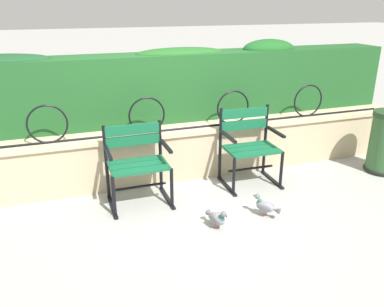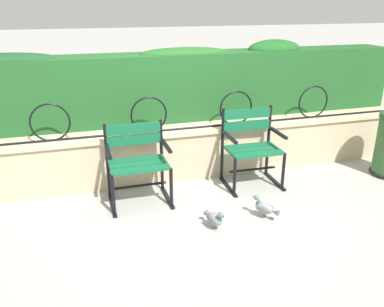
{
  "view_description": "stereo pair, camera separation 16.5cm",
  "coord_description": "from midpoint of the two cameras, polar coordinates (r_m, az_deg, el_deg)",
  "views": [
    {
      "loc": [
        -1.25,
        -3.52,
        2.03
      ],
      "look_at": [
        0.0,
        0.1,
        0.55
      ],
      "focal_mm": 36.91,
      "sensor_mm": 36.0,
      "label": 1
    },
    {
      "loc": [
        -1.09,
        -3.57,
        2.03
      ],
      "look_at": [
        0.0,
        0.1,
        0.55
      ],
      "focal_mm": 36.91,
      "sensor_mm": 36.0,
      "label": 2
    }
  ],
  "objects": [
    {
      "name": "park_chair_right",
      "position": [
        4.63,
        9.55,
        1.18
      ],
      "size": [
        0.64,
        0.54,
        0.89
      ],
      "color": "#145B38",
      "rests_on": "ground"
    },
    {
      "name": "ground_plane",
      "position": [
        4.25,
        1.49,
        -7.39
      ],
      "size": [
        60.0,
        60.0,
        0.0
      ],
      "primitive_type": "plane",
      "color": "#9E9E99"
    },
    {
      "name": "pigeon_far_side",
      "position": [
        3.8,
        4.57,
        -9.3
      ],
      "size": [
        0.15,
        0.29,
        0.22
      ],
      "color": "gray",
      "rests_on": "ground"
    },
    {
      "name": "park_chair_left",
      "position": [
        4.2,
        -6.8,
        -0.99
      ],
      "size": [
        0.64,
        0.52,
        0.83
      ],
      "color": "#145B38",
      "rests_on": "ground"
    },
    {
      "name": "iron_arch_fence",
      "position": [
        4.51,
        -4.53,
        5.25
      ],
      "size": [
        5.77,
        0.02,
        0.42
      ],
      "color": "black",
      "rests_on": "stone_wall"
    },
    {
      "name": "stone_wall",
      "position": [
        4.79,
        -1.32,
        0.17
      ],
      "size": [
        6.28,
        0.41,
        0.62
      ],
      "color": "tan",
      "rests_on": "ground"
    },
    {
      "name": "hedge_row",
      "position": [
        4.98,
        -2.65,
        9.94
      ],
      "size": [
        6.16,
        0.5,
        0.95
      ],
      "color": "#1E5123",
      "rests_on": "stone_wall"
    },
    {
      "name": "pigeon_near_chairs",
      "position": [
        4.04,
        11.62,
        -7.69
      ],
      "size": [
        0.21,
        0.25,
        0.22
      ],
      "color": "gray",
      "rests_on": "ground"
    }
  ]
}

